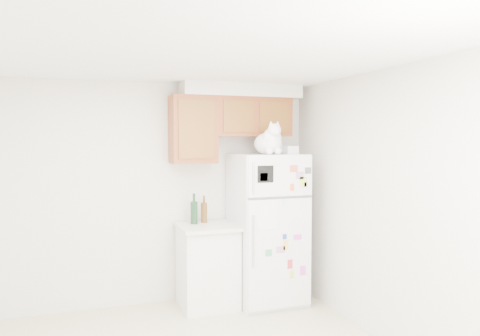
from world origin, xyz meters
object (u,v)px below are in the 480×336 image
bottle_green (194,209)px  refrigerator (267,228)px  base_counter (207,265)px  cat (270,142)px  storage_box_front (291,150)px  storage_box_back (277,149)px  bottle_amber (204,209)px

bottle_green → refrigerator: bearing=-11.6°
base_counter → cat: 1.54m
cat → storage_box_front: cat is taller
base_counter → storage_box_front: bearing=-11.7°
storage_box_back → bottle_green: 1.18m
refrigerator → bottle_green: size_ratio=4.97×
base_counter → bottle_green: (-0.13, 0.09, 0.63)m
refrigerator → base_counter: size_ratio=1.85×
cat → bottle_green: bearing=158.3°
base_counter → bottle_amber: 0.63m
storage_box_front → bottle_green: bearing=156.6°
refrigerator → cat: bearing=-103.8°
storage_box_front → base_counter: bearing=160.1°
base_counter → storage_box_front: size_ratio=6.13×
refrigerator → storage_box_back: bearing=32.2°
base_counter → cat: size_ratio=1.76×
refrigerator → cat: size_ratio=3.25×
storage_box_front → refrigerator: bearing=145.0°
base_counter → bottle_green: size_ratio=2.69×
bottle_green → bottle_amber: bottle_green is taller
base_counter → storage_box_back: size_ratio=5.11×
cat → bottle_amber: cat is taller
base_counter → storage_box_front: 1.59m
cat → bottle_amber: size_ratio=1.68×
cat → storage_box_front: size_ratio=3.49×
cat → storage_box_front: bearing=5.3°
bottle_amber → bottle_green: bearing=-160.4°
storage_box_back → bottle_amber: bearing=178.6°
base_counter → storage_box_front: (0.92, -0.19, 1.28)m
storage_box_back → storage_box_front: 0.23m
storage_box_back → cat: bearing=-122.1°
cat → bottle_green: size_ratio=1.53×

